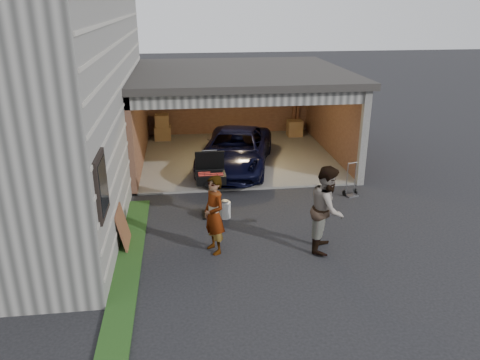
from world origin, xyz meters
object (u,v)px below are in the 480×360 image
object	(u,v)px
minivan	(235,152)
propane_tank	(225,210)
woman	(214,215)
bbq_grill	(211,180)
plywood_panel	(123,228)
hand_truck	(351,189)
man	(327,209)

from	to	relation	value
minivan	propane_tank	bearing A→B (deg)	-86.11
woman	bbq_grill	distance (m)	1.79
minivan	bbq_grill	bearing A→B (deg)	-92.18
propane_tank	minivan	bearing A→B (deg)	79.09
plywood_panel	hand_truck	bearing A→B (deg)	19.87
minivan	woman	distance (m)	5.05
bbq_grill	plywood_panel	bearing A→B (deg)	-145.65
bbq_grill	hand_truck	size ratio (longest dim) A/B	1.67
man	woman	bearing A→B (deg)	108.89
minivan	woman	xyz separation A→B (m)	(-1.02, -4.94, 0.25)
woman	propane_tank	xyz separation A→B (m)	(0.37, 1.59, -0.64)
minivan	man	bearing A→B (deg)	-60.79
man	propane_tank	xyz separation A→B (m)	(-1.96, 1.75, -0.72)
bbq_grill	propane_tank	size ratio (longest dim) A/B	3.87
plywood_panel	hand_truck	world-z (taller)	hand_truck
man	bbq_grill	distance (m)	2.99
minivan	man	world-z (taller)	man
man	plywood_panel	bearing A→B (deg)	104.65
bbq_grill	minivan	bearing A→B (deg)	73.02
woman	man	distance (m)	2.34
minivan	propane_tank	distance (m)	3.44
bbq_grill	hand_truck	xyz separation A→B (m)	(3.82, 0.75, -0.75)
hand_truck	propane_tank	bearing A→B (deg)	-179.52
man	hand_truck	size ratio (longest dim) A/B	1.97
woman	man	size ratio (longest dim) A/B	0.91
propane_tank	woman	bearing A→B (deg)	-103.17
man	hand_truck	distance (m)	3.19
bbq_grill	propane_tank	distance (m)	0.82
woman	plywood_panel	size ratio (longest dim) A/B	1.89
man	bbq_grill	world-z (taller)	man
hand_truck	man	bearing A→B (deg)	-134.44
minivan	bbq_grill	xyz separation A→B (m)	(-0.96, -3.16, 0.34)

